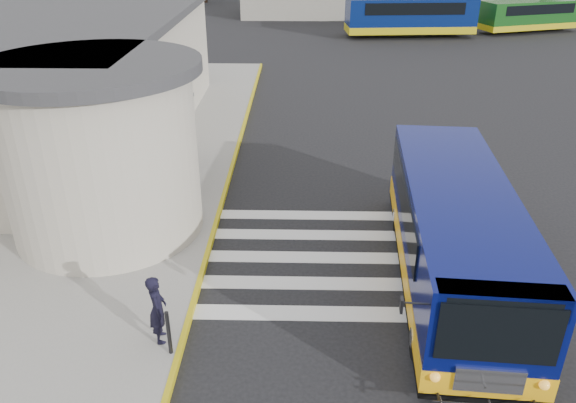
{
  "coord_description": "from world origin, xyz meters",
  "views": [
    {
      "loc": [
        -1.57,
        -13.61,
        8.18
      ],
      "look_at": [
        -1.88,
        -0.5,
        1.53
      ],
      "focal_mm": 35.0,
      "sensor_mm": 36.0,
      "label": 1
    }
  ],
  "objects_px": {
    "bollard": "(169,333)",
    "far_bus_b": "(530,15)",
    "transit_bus": "(454,238)",
    "far_bus_a": "(410,15)",
    "pedestrian_a": "(157,309)",
    "pedestrian_b": "(164,213)"
  },
  "relations": [
    {
      "from": "pedestrian_b",
      "to": "bollard",
      "type": "bearing_deg",
      "value": 9.37
    },
    {
      "from": "pedestrian_b",
      "to": "far_bus_a",
      "type": "relative_size",
      "value": 0.16
    },
    {
      "from": "transit_bus",
      "to": "pedestrian_a",
      "type": "xyz_separation_m",
      "value": [
        -6.67,
        -2.51,
        -0.31
      ]
    },
    {
      "from": "transit_bus",
      "to": "far_bus_a",
      "type": "bearing_deg",
      "value": 86.62
    },
    {
      "from": "transit_bus",
      "to": "bollard",
      "type": "bearing_deg",
      "value": -150.88
    },
    {
      "from": "pedestrian_a",
      "to": "pedestrian_b",
      "type": "distance_m",
      "value": 4.23
    },
    {
      "from": "far_bus_b",
      "to": "bollard",
      "type": "bearing_deg",
      "value": 132.8
    },
    {
      "from": "transit_bus",
      "to": "pedestrian_a",
      "type": "relative_size",
      "value": 5.99
    },
    {
      "from": "bollard",
      "to": "far_bus_a",
      "type": "distance_m",
      "value": 37.13
    },
    {
      "from": "bollard",
      "to": "far_bus_a",
      "type": "xyz_separation_m",
      "value": [
        10.82,
        35.51,
        0.94
      ]
    },
    {
      "from": "transit_bus",
      "to": "pedestrian_b",
      "type": "bearing_deg",
      "value": 171.95
    },
    {
      "from": "pedestrian_b",
      "to": "far_bus_b",
      "type": "height_order",
      "value": "far_bus_b"
    },
    {
      "from": "pedestrian_a",
      "to": "pedestrian_b",
      "type": "xyz_separation_m",
      "value": [
        -0.78,
        4.16,
        0.02
      ]
    },
    {
      "from": "transit_bus",
      "to": "far_bus_b",
      "type": "distance_m",
      "value": 37.61
    },
    {
      "from": "bollard",
      "to": "far_bus_b",
      "type": "bearing_deg",
      "value": 61.29
    },
    {
      "from": "transit_bus",
      "to": "bollard",
      "type": "height_order",
      "value": "transit_bus"
    },
    {
      "from": "far_bus_a",
      "to": "far_bus_b",
      "type": "xyz_separation_m",
      "value": [
        9.85,
        2.22,
        -0.26
      ]
    },
    {
      "from": "transit_bus",
      "to": "far_bus_a",
      "type": "xyz_separation_m",
      "value": [
        4.45,
        32.58,
        0.36
      ]
    },
    {
      "from": "pedestrian_a",
      "to": "far_bus_a",
      "type": "bearing_deg",
      "value": -32.2
    },
    {
      "from": "pedestrian_b",
      "to": "bollard",
      "type": "height_order",
      "value": "pedestrian_b"
    },
    {
      "from": "pedestrian_a",
      "to": "far_bus_a",
      "type": "distance_m",
      "value": 36.81
    },
    {
      "from": "transit_bus",
      "to": "far_bus_b",
      "type": "relative_size",
      "value": 1.12
    }
  ]
}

